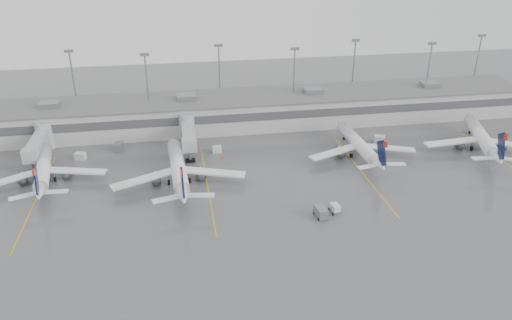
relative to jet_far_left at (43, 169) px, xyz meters
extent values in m
plane|color=#57575A|center=(52.18, -31.32, -2.97)|extent=(260.00, 260.00, 0.00)
cube|color=#B2B2AD|center=(52.18, 26.68, 1.03)|extent=(150.00, 16.00, 8.00)
cube|color=#47474C|center=(52.18, 18.63, 2.03)|extent=(150.00, 0.15, 2.20)
cube|color=#606060|center=(52.18, 26.68, 5.08)|extent=(152.00, 17.00, 0.30)
cube|color=slate|center=(-2.82, 26.68, 5.83)|extent=(5.00, 4.00, 1.30)
cube|color=slate|center=(102.18, 26.68, 5.83)|extent=(5.00, 4.00, 1.30)
cylinder|color=gray|center=(2.18, 36.18, 7.03)|extent=(0.44, 0.44, 20.00)
cube|color=slate|center=(2.18, 36.18, 17.23)|extent=(2.40, 0.50, 0.80)
cylinder|color=gray|center=(22.18, 28.68, 7.03)|extent=(0.44, 0.44, 20.00)
cube|color=slate|center=(22.18, 28.68, 17.23)|extent=(2.40, 0.50, 0.80)
cylinder|color=gray|center=(42.18, 36.18, 7.03)|extent=(0.44, 0.44, 20.00)
cube|color=slate|center=(42.18, 36.18, 17.23)|extent=(2.40, 0.50, 0.80)
cylinder|color=gray|center=(62.18, 28.68, 7.03)|extent=(0.44, 0.44, 20.00)
cube|color=slate|center=(62.18, 28.68, 17.23)|extent=(2.40, 0.50, 0.80)
cylinder|color=gray|center=(82.18, 36.18, 7.03)|extent=(0.44, 0.44, 20.00)
cube|color=slate|center=(82.18, 36.18, 17.23)|extent=(2.40, 0.50, 0.80)
cylinder|color=gray|center=(102.18, 28.68, 7.03)|extent=(0.44, 0.44, 20.00)
cube|color=slate|center=(102.18, 28.68, 17.23)|extent=(2.40, 0.50, 0.80)
cylinder|color=gray|center=(122.18, 36.18, 7.03)|extent=(0.44, 0.44, 20.00)
cube|color=slate|center=(122.18, 36.18, 17.23)|extent=(2.40, 0.50, 0.80)
cylinder|color=#96989B|center=(-3.32, 18.68, 0.53)|extent=(4.00, 4.00, 7.00)
cube|color=#96989B|center=(-3.32, 12.18, 1.33)|extent=(2.80, 13.00, 2.60)
cube|color=#96989B|center=(-3.32, 4.68, 1.33)|extent=(3.40, 2.40, 3.00)
cylinder|color=gray|center=(-3.32, 4.68, -1.57)|extent=(0.70, 0.70, 2.80)
cube|color=black|center=(-3.32, 4.68, -2.62)|extent=(2.20, 1.20, 0.70)
cylinder|color=#96989B|center=(31.68, 18.68, 0.53)|extent=(4.00, 4.00, 7.00)
cube|color=#96989B|center=(31.68, 12.18, 1.33)|extent=(2.80, 13.00, 2.60)
cube|color=#96989B|center=(31.68, 4.68, 1.33)|extent=(3.40, 2.40, 3.00)
cylinder|color=gray|center=(31.68, 4.68, -1.57)|extent=(0.70, 0.70, 2.80)
cube|color=black|center=(31.68, 4.68, -2.62)|extent=(2.20, 1.20, 0.70)
cube|color=#E0AF0D|center=(-0.32, -7.32, -2.97)|extent=(0.25, 40.00, 0.01)
cube|color=#E0AF0D|center=(34.68, -7.32, -2.97)|extent=(0.25, 40.00, 0.01)
cube|color=#E0AF0D|center=(69.68, -7.32, -2.97)|extent=(0.25, 40.00, 0.01)
cube|color=#E0AF0D|center=(104.68, -7.32, -2.97)|extent=(0.25, 40.00, 0.01)
cylinder|color=white|center=(-0.21, 1.41, -0.06)|extent=(5.96, 21.56, 2.91)
cone|color=white|center=(-1.94, 13.33, -0.06)|extent=(3.27, 3.11, 2.91)
cone|color=white|center=(1.66, -11.37, 0.33)|extent=(3.58, 5.22, 2.91)
cube|color=white|center=(-6.54, -2.26, -0.84)|extent=(12.44, 7.85, 0.34)
cube|color=white|center=(6.91, -0.30, -0.84)|extent=(12.87, 4.62, 0.34)
cube|color=black|center=(1.73, -11.85, 3.15)|extent=(1.08, 5.45, 6.35)
cube|color=#9F160C|center=(1.91, -13.10, 5.67)|extent=(0.57, 1.99, 1.84)
cylinder|color=black|center=(-1.47, 10.06, -2.54)|extent=(0.46, 0.91, 0.87)
cylinder|color=black|center=(-1.94, -0.80, -2.44)|extent=(0.59, 1.12, 1.07)
cylinder|color=black|center=(2.09, -0.22, -2.44)|extent=(0.59, 1.12, 1.07)
cylinder|color=white|center=(28.66, -3.72, 0.20)|extent=(4.28, 23.40, 3.17)
cone|color=white|center=(28.04, 9.38, 0.20)|extent=(3.31, 3.11, 3.17)
cone|color=white|center=(29.34, -17.77, 0.62)|extent=(3.42, 5.43, 3.17)
cube|color=white|center=(21.41, -7.03, -0.65)|extent=(13.84, 7.44, 0.37)
cube|color=white|center=(36.20, -6.32, -0.65)|extent=(13.99, 6.27, 0.37)
cube|color=black|center=(29.36, -18.30, 3.69)|extent=(0.60, 5.97, 6.92)
cube|color=#9F160C|center=(29.43, -19.67, 6.44)|extent=(0.42, 2.15, 2.01)
cylinder|color=black|center=(28.21, 5.79, -2.50)|extent=(0.42, 0.97, 0.95)
cylinder|color=black|center=(26.55, -5.94, -2.39)|extent=(0.53, 1.19, 1.16)
cylinder|color=black|center=(30.98, -5.73, -2.39)|extent=(0.53, 1.19, 1.16)
cylinder|color=white|center=(71.89, 2.53, -0.05)|extent=(3.36, 21.52, 2.93)
cone|color=white|center=(71.64, 14.63, -0.05)|extent=(2.98, 2.79, 2.93)
cone|color=white|center=(72.15, -10.44, 0.34)|extent=(3.03, 4.94, 2.93)
cube|color=white|center=(65.11, -0.34, -0.83)|extent=(12.81, 6.56, 0.34)
cube|color=white|center=(78.77, -0.06, -0.83)|extent=(12.87, 6.10, 0.34)
cube|color=black|center=(72.16, -10.93, 3.17)|extent=(0.40, 5.50, 6.38)
cube|color=#9F160C|center=(72.19, -12.19, 5.71)|extent=(0.33, 1.98, 1.85)
cylinder|color=black|center=(71.71, 11.31, -2.53)|extent=(0.36, 0.88, 0.88)
cylinder|color=black|center=(69.88, 0.54, -2.44)|extent=(0.46, 1.08, 1.07)
cylinder|color=black|center=(73.98, 0.63, -2.44)|extent=(0.46, 1.08, 1.07)
cylinder|color=white|center=(103.43, 0.88, 0.19)|extent=(10.15, 23.04, 3.16)
cone|color=white|center=(107.46, 13.31, 0.19)|extent=(3.92, 3.78, 3.16)
cone|color=white|center=(99.11, -12.46, 0.61)|extent=(4.63, 5.99, 3.16)
cube|color=white|center=(95.50, 0.34, -0.65)|extent=(13.71, 2.75, 0.37)
cube|color=black|center=(98.95, -12.96, 3.67)|extent=(2.13, 5.74, 6.89)
cube|color=#9F160C|center=(98.52, -14.27, 6.41)|extent=(0.96, 2.13, 2.00)
cylinder|color=black|center=(106.35, 9.90, -2.50)|extent=(0.64, 1.02, 0.95)
cylinder|color=black|center=(100.67, -0.45, -2.39)|extent=(0.81, 1.25, 1.16)
cylinder|color=black|center=(104.88, -1.81, -2.39)|extent=(0.81, 1.25, 1.16)
cube|color=silver|center=(58.23, -22.92, -2.12)|extent=(1.71, 2.45, 1.71)
cube|color=slate|center=(58.23, -22.92, -2.64)|extent=(1.95, 2.85, 0.67)
cylinder|color=black|center=(57.35, -22.07, -2.71)|extent=(0.28, 0.56, 0.53)
cylinder|color=black|center=(58.86, -21.87, -2.71)|extent=(0.28, 0.56, 0.53)
cylinder|color=black|center=(57.60, -23.96, -2.71)|extent=(0.28, 0.56, 0.53)
cylinder|color=black|center=(59.11, -23.76, -2.71)|extent=(0.28, 0.56, 0.53)
cube|color=slate|center=(55.03, -24.12, -1.88)|extent=(2.24, 3.42, 1.95)
cylinder|color=black|center=(54.08, -23.08, -2.65)|extent=(0.33, 0.67, 0.64)
cylinder|color=black|center=(55.97, -25.15, -2.65)|extent=(0.33, 0.67, 0.64)
cube|color=silver|center=(5.94, 10.46, -2.12)|extent=(2.76, 2.24, 1.70)
cube|color=silver|center=(38.38, 9.05, -2.18)|extent=(2.34, 1.64, 1.59)
cube|color=silver|center=(80.01, 7.99, -2.04)|extent=(3.10, 2.62, 1.86)
cube|color=slate|center=(14.51, 14.34, -2.02)|extent=(2.50, 3.39, 1.91)
cone|color=#EB3404|center=(5.47, 2.36, -2.60)|extent=(0.47, 0.47, 0.74)
cone|color=#EB3404|center=(39.24, 5.22, -2.59)|extent=(0.48, 0.48, 0.77)
cone|color=#EB3404|center=(72.64, 5.93, -2.57)|extent=(0.50, 0.50, 0.80)
cone|color=#EB3404|center=(108.04, 9.40, -2.66)|extent=(0.39, 0.39, 0.63)
camera|label=1|loc=(29.09, -102.46, 47.85)|focal=35.00mm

